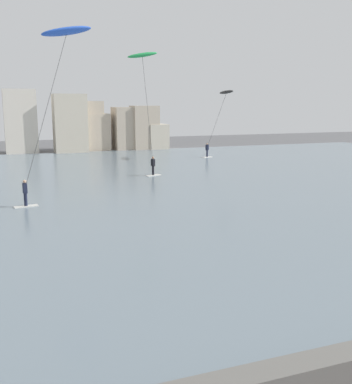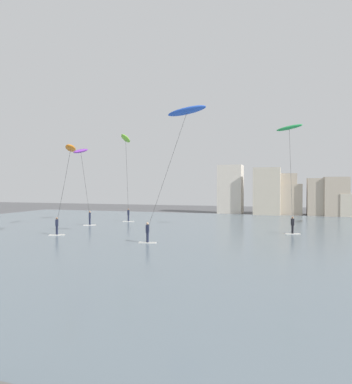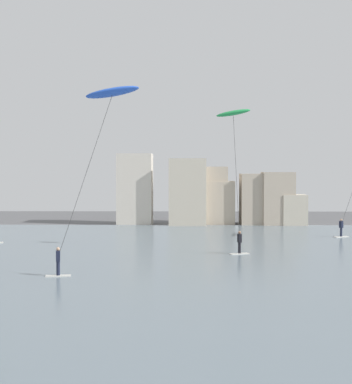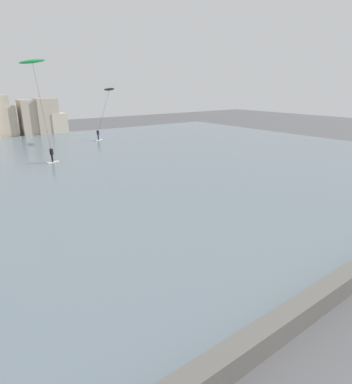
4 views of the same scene
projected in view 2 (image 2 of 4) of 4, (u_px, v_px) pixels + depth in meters
water_bay at (263, 239)px, 31.21m from camera, size 84.00×52.00×0.10m
far_shore_buildings at (285, 195)px, 56.89m from camera, size 20.95×5.76×7.99m
kitesurfer_blue at (183, 123)px, 28.52m from camera, size 5.28×1.85×11.01m
kitesurfer_lime at (126, 149)px, 42.49m from camera, size 2.61×4.95×10.58m
kitesurfer_purple at (82, 161)px, 38.28m from camera, size 2.11×5.12×8.65m
kitesurfer_green at (290, 141)px, 35.18m from camera, size 2.72×2.76×10.61m
kitesurfer_orange at (68, 161)px, 31.00m from camera, size 4.30×3.53×8.05m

